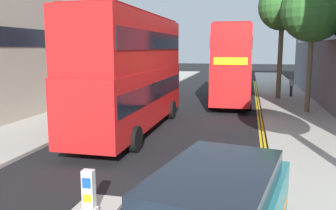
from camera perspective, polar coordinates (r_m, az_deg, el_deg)
name	(u,v)px	position (r m, az deg, el deg)	size (l,w,h in m)	color
sidewalk_right	(305,127)	(18.96, 21.66, -3.44)	(4.00, 80.00, 0.14)	#ADA89E
sidewalk_left	(73,116)	(21.30, -15.45, -1.76)	(4.00, 80.00, 0.14)	#ADA89E
kerb_line_outer	(264,136)	(16.82, 15.51, -4.92)	(0.10, 56.00, 0.01)	yellow
kerb_line_inner	(260,136)	(16.81, 14.97, -4.90)	(0.10, 56.00, 0.01)	yellow
keep_left_bollard	(89,194)	(8.73, -12.93, -14.15)	(0.36, 0.28, 1.11)	silver
double_decker_bus_away	(132,70)	(16.86, -5.98, 5.83)	(2.83, 10.82, 5.64)	red
double_decker_bus_oncoming	(232,62)	(26.38, 10.49, 6.99)	(3.05, 10.88, 5.64)	red
pedestrian_far	(291,86)	(30.08, 19.68, 2.97)	(0.34, 0.22, 1.62)	#2D2D38
street_tree_near	(283,7)	(28.56, 18.38, 15.07)	(3.64, 3.64, 8.86)	#6B6047
street_tree_mid	(313,10)	(23.00, 22.85, 14.22)	(3.83, 3.83, 8.09)	#6B6047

